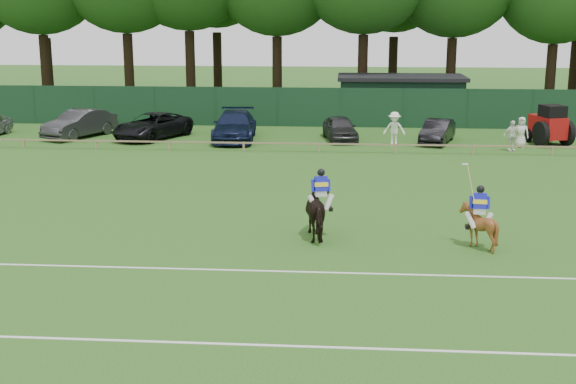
# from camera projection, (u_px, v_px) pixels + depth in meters

# --- Properties ---
(ground) EXTENTS (160.00, 160.00, 0.00)m
(ground) POSITION_uv_depth(u_px,v_px,m) (264.00, 260.00, 23.11)
(ground) COLOR #1E4C14
(ground) RESTS_ON ground
(horse_dark) EXTENTS (1.41, 2.27, 1.78)m
(horse_dark) POSITION_uv_depth(u_px,v_px,m) (321.00, 211.00, 25.18)
(horse_dark) COLOR black
(horse_dark) RESTS_ON ground
(horse_chestnut) EXTENTS (1.23, 1.36, 1.41)m
(horse_chestnut) POSITION_uv_depth(u_px,v_px,m) (478.00, 226.00, 24.16)
(horse_chestnut) COLOR brown
(horse_chestnut) RESTS_ON ground
(sedan_grey) EXTENTS (3.52, 5.13, 1.60)m
(sedan_grey) POSITION_uv_depth(u_px,v_px,m) (80.00, 124.00, 45.13)
(sedan_grey) COLOR #2F2F32
(sedan_grey) RESTS_ON ground
(suv_black) EXTENTS (4.42, 5.82, 1.47)m
(suv_black) POSITION_uv_depth(u_px,v_px,m) (152.00, 126.00, 44.66)
(suv_black) COLOR black
(suv_black) RESTS_ON ground
(sedan_navy) EXTENTS (2.65, 5.78, 1.64)m
(sedan_navy) POSITION_uv_depth(u_px,v_px,m) (235.00, 126.00, 44.06)
(sedan_navy) COLOR #111936
(sedan_navy) RESTS_ON ground
(hatch_grey) EXTENTS (2.35, 4.28, 1.38)m
(hatch_grey) POSITION_uv_depth(u_px,v_px,m) (340.00, 128.00, 44.10)
(hatch_grey) COLOR #2E2D30
(hatch_grey) RESTS_ON ground
(estate_black) EXTENTS (2.48, 4.19, 1.30)m
(estate_black) POSITION_uv_depth(u_px,v_px,m) (437.00, 131.00, 43.24)
(estate_black) COLOR black
(estate_black) RESTS_ON ground
(spectator_left) EXTENTS (1.28, 0.81, 1.88)m
(spectator_left) POSITION_uv_depth(u_px,v_px,m) (394.00, 129.00, 42.15)
(spectator_left) COLOR white
(spectator_left) RESTS_ON ground
(spectator_mid) EXTENTS (1.04, 0.72, 1.63)m
(spectator_mid) POSITION_uv_depth(u_px,v_px,m) (512.00, 136.00, 40.68)
(spectator_mid) COLOR white
(spectator_mid) RESTS_ON ground
(spectator_right) EXTENTS (0.94, 0.76, 1.66)m
(spectator_right) POSITION_uv_depth(u_px,v_px,m) (521.00, 132.00, 41.76)
(spectator_right) COLOR silver
(spectator_right) RESTS_ON ground
(rider_dark) EXTENTS (0.93, 0.47, 1.41)m
(rider_dark) POSITION_uv_depth(u_px,v_px,m) (321.00, 188.00, 24.99)
(rider_dark) COLOR silver
(rider_dark) RESTS_ON ground
(rider_chestnut) EXTENTS (0.94, 0.60, 2.05)m
(rider_chestnut) POSITION_uv_depth(u_px,v_px,m) (479.00, 206.00, 23.99)
(rider_chestnut) COLOR silver
(rider_chestnut) RESTS_ON ground
(polo_ball) EXTENTS (0.09, 0.09, 0.09)m
(polo_ball) POSITION_uv_depth(u_px,v_px,m) (465.00, 229.00, 26.16)
(polo_ball) COLOR silver
(polo_ball) RESTS_ON ground
(pitch_lines) EXTENTS (60.00, 5.10, 0.01)m
(pitch_lines) POSITION_uv_depth(u_px,v_px,m) (249.00, 303.00, 19.71)
(pitch_lines) COLOR silver
(pitch_lines) RESTS_ON ground
(pitch_rail) EXTENTS (62.10, 0.10, 0.50)m
(pitch_rail) POSITION_uv_depth(u_px,v_px,m) (300.00, 144.00, 40.47)
(pitch_rail) COLOR #997F5B
(pitch_rail) RESTS_ON ground
(perimeter_fence) EXTENTS (92.08, 0.08, 2.50)m
(perimeter_fence) POSITION_uv_depth(u_px,v_px,m) (309.00, 107.00, 49.01)
(perimeter_fence) COLOR #14351E
(perimeter_fence) RESTS_ON ground
(utility_shed) EXTENTS (8.40, 4.40, 3.04)m
(utility_shed) POSITION_uv_depth(u_px,v_px,m) (401.00, 98.00, 51.41)
(utility_shed) COLOR #14331E
(utility_shed) RESTS_ON ground
(tree_row) EXTENTS (96.00, 12.00, 21.00)m
(tree_row) POSITION_uv_depth(u_px,v_px,m) (341.00, 111.00, 56.91)
(tree_row) COLOR #26561C
(tree_row) RESTS_ON ground
(tractor) EXTENTS (2.47, 3.04, 2.22)m
(tractor) POSITION_uv_depth(u_px,v_px,m) (549.00, 126.00, 42.58)
(tractor) COLOR #A50F0F
(tractor) RESTS_ON ground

